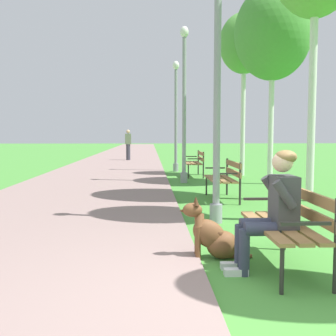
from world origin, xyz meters
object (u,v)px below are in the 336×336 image
object	(u,v)px
dog_brown	(213,236)
birch_tree_fifth	(244,45)
pedestrian_distant	(128,145)
park_bench_mid	(225,176)
lamp_post_near	(217,81)
person_seated_on_near_bench	(273,206)
park_bench_far	(195,161)
lamp_post_far	(176,115)
lamp_post_mid	(184,103)
birch_tree_fourth	(273,33)
park_bench_near	(289,220)

from	to	relation	value
dog_brown	birch_tree_fifth	size ratio (longest dim) A/B	0.15
dog_brown	pedestrian_distant	bearing A→B (deg)	96.08
park_bench_mid	lamp_post_near	world-z (taller)	lamp_post_near
person_seated_on_near_bench	lamp_post_near	bearing A→B (deg)	94.74
park_bench_far	person_seated_on_near_bench	bearing A→B (deg)	-91.67
park_bench_far	lamp_post_far	world-z (taller)	lamp_post_far
lamp_post_mid	birch_tree_fifth	world-z (taller)	birch_tree_fifth
dog_brown	birch_tree_fourth	xyz separation A→B (m)	(2.69, 6.92, 3.92)
person_seated_on_near_bench	dog_brown	distance (m)	0.83
park_bench_near	person_seated_on_near_bench	xyz separation A→B (m)	(-0.21, -0.10, 0.17)
person_seated_on_near_bench	lamp_post_far	world-z (taller)	lamp_post_far
lamp_post_near	birch_tree_fifth	bearing A→B (deg)	74.18
dog_brown	pedestrian_distant	world-z (taller)	pedestrian_distant
lamp_post_mid	park_bench_far	bearing A→B (deg)	73.55
person_seated_on_near_bench	birch_tree_fourth	size ratio (longest dim) A/B	0.23
park_bench_near	person_seated_on_near_bench	world-z (taller)	person_seated_on_near_bench
park_bench_mid	lamp_post_far	bearing A→B (deg)	95.27
person_seated_on_near_bench	birch_tree_fourth	world-z (taller)	birch_tree_fourth
lamp_post_near	pedestrian_distant	distance (m)	15.71
lamp_post_near	lamp_post_mid	size ratio (longest dim) A/B	0.97
dog_brown	lamp_post_far	xyz separation A→B (m)	(0.28, 10.94, 1.87)
lamp_post_far	park_bench_near	bearing A→B (deg)	-87.64
lamp_post_near	birch_tree_fifth	xyz separation A→B (m)	(2.10, 7.42, 2.16)
park_bench_mid	park_bench_far	xyz separation A→B (m)	(-0.09, 4.93, 0.00)
lamp_post_near	birch_tree_fifth	distance (m)	8.01
dog_brown	park_bench_far	bearing A→B (deg)	84.91
dog_brown	lamp_post_mid	distance (m)	7.60
park_bench_near	park_bench_mid	distance (m)	4.56
lamp_post_near	lamp_post_far	size ratio (longest dim) A/B	1.04
lamp_post_near	birch_tree_fourth	bearing A→B (deg)	64.94
park_bench_near	lamp_post_mid	bearing A→B (deg)	93.42
park_bench_far	person_seated_on_near_bench	xyz separation A→B (m)	(-0.28, -9.59, 0.17)
park_bench_mid	park_bench_near	bearing A→B (deg)	-91.98
park_bench_mid	person_seated_on_near_bench	distance (m)	4.67
lamp_post_near	park_bench_far	bearing A→B (deg)	86.25
lamp_post_mid	birch_tree_fourth	bearing A→B (deg)	-9.22
park_bench_near	birch_tree_fifth	distance (m)	10.56
lamp_post_mid	dog_brown	bearing A→B (deg)	-92.20
dog_brown	lamp_post_far	distance (m)	11.10
person_seated_on_near_bench	birch_tree_fifth	distance (m)	10.62
dog_brown	birch_tree_fourth	size ratio (longest dim) A/B	0.15
person_seated_on_near_bench	park_bench_mid	bearing A→B (deg)	85.51
pedestrian_distant	park_bench_near	bearing A→B (deg)	-81.69
lamp_post_far	lamp_post_near	bearing A→B (deg)	-89.60
person_seated_on_near_bench	lamp_post_near	world-z (taller)	lamp_post_near
lamp_post_far	birch_tree_fourth	bearing A→B (deg)	-58.94
park_bench_mid	lamp_post_near	xyz separation A→B (m)	(-0.56, -2.30, 1.71)
park_bench_far	birch_tree_fourth	bearing A→B (deg)	-49.35
park_bench_near	lamp_post_far	xyz separation A→B (m)	(-0.47, 11.32, 1.62)
birch_tree_fourth	birch_tree_fifth	world-z (taller)	birch_tree_fourth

